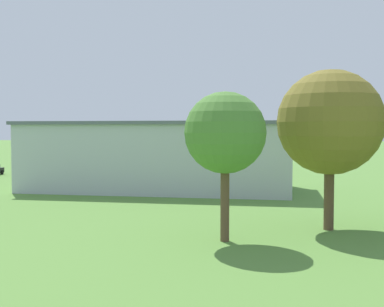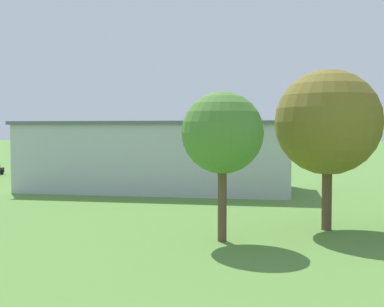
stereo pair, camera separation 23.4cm
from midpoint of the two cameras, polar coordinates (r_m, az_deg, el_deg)
ground_plane at (r=91.05m, az=3.47°, el=-1.27°), size 400.00×400.00×0.00m
hangar at (r=51.97m, az=-4.05°, el=-0.26°), size 28.98×13.42×7.35m
biplane at (r=93.86m, az=0.96°, el=0.85°), size 7.31×6.54×3.63m
car_white at (r=65.54m, az=9.10°, el=-2.15°), size 2.19×4.77×1.60m
car_orange at (r=69.71m, az=-12.49°, el=-1.87°), size 2.55×4.83×1.67m
car_grey at (r=71.29m, az=-18.36°, el=-1.83°), size 2.18×4.69×1.67m
person_watching_takeoff at (r=70.62m, az=-2.84°, el=-1.81°), size 0.42×0.42×1.58m
person_at_fence_line at (r=68.65m, az=-5.79°, el=-1.90°), size 0.45×0.45×1.69m
person_beside_truck at (r=72.12m, az=-8.72°, el=-1.67°), size 0.53×0.53×1.73m
person_near_hangar_door at (r=66.37m, az=-11.65°, el=-2.10°), size 0.40×0.40×1.70m
person_by_parked_cars at (r=69.22m, az=9.83°, el=-1.92°), size 0.53×0.53×1.62m
tree_at_field_edge at (r=27.55m, az=3.72°, el=2.40°), size 4.74×4.74×8.67m
tree_behind_hangar_left at (r=31.92m, az=15.92°, el=3.56°), size 6.76×6.76×10.34m
windsock at (r=104.76m, az=-9.36°, el=1.99°), size 1.46×0.88×5.72m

